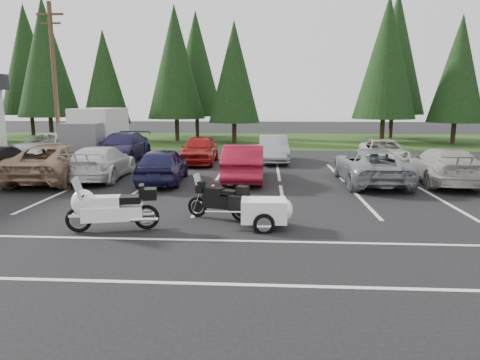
% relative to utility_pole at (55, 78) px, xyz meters
% --- Properties ---
extents(ground, '(120.00, 120.00, 0.00)m').
position_rel_utility_pole_xyz_m(ground, '(10.00, -12.00, -4.70)').
color(ground, black).
rests_on(ground, ground).
extents(grass_strip, '(80.00, 16.00, 0.01)m').
position_rel_utility_pole_xyz_m(grass_strip, '(10.00, 12.00, -4.69)').
color(grass_strip, '#1C3611').
rests_on(grass_strip, ground).
extents(lake_water, '(70.00, 50.00, 0.02)m').
position_rel_utility_pole_xyz_m(lake_water, '(14.00, 43.00, -4.70)').
color(lake_water, slate).
rests_on(lake_water, ground).
extents(utility_pole, '(1.60, 0.26, 9.00)m').
position_rel_utility_pole_xyz_m(utility_pole, '(0.00, 0.00, 0.00)').
color(utility_pole, '#473321').
rests_on(utility_pole, ground).
extents(box_truck, '(2.40, 5.60, 2.90)m').
position_rel_utility_pole_xyz_m(box_truck, '(2.00, 0.50, -3.25)').
color(box_truck, silver).
rests_on(box_truck, ground).
extents(stall_markings, '(32.00, 16.00, 0.01)m').
position_rel_utility_pole_xyz_m(stall_markings, '(10.00, -10.00, -4.69)').
color(stall_markings, silver).
rests_on(stall_markings, ground).
extents(conifer_2, '(5.10, 5.10, 11.89)m').
position_rel_utility_pole_xyz_m(conifer_2, '(-6.00, 10.80, 2.25)').
color(conifer_2, '#332316').
rests_on(conifer_2, ground).
extents(conifer_3, '(3.87, 3.87, 9.02)m').
position_rel_utility_pole_xyz_m(conifer_3, '(-0.50, 9.40, 0.57)').
color(conifer_3, '#332316').
rests_on(conifer_3, ground).
extents(conifer_4, '(4.80, 4.80, 11.17)m').
position_rel_utility_pole_xyz_m(conifer_4, '(5.00, 10.90, 1.83)').
color(conifer_4, '#332316').
rests_on(conifer_4, ground).
extents(conifer_5, '(4.14, 4.14, 9.63)m').
position_rel_utility_pole_xyz_m(conifer_5, '(10.00, 9.60, 0.93)').
color(conifer_5, '#332316').
rests_on(conifer_5, ground).
extents(conifer_6, '(4.93, 4.93, 11.48)m').
position_rel_utility_pole_xyz_m(conifer_6, '(22.00, 10.10, 2.01)').
color(conifer_6, '#332316').
rests_on(conifer_6, ground).
extents(conifer_7, '(4.27, 4.27, 9.94)m').
position_rel_utility_pole_xyz_m(conifer_7, '(27.50, 9.80, 1.11)').
color(conifer_7, '#332316').
rests_on(conifer_7, ground).
extents(conifer_back_a, '(5.28, 5.28, 12.30)m').
position_rel_utility_pole_xyz_m(conifer_back_a, '(-10.00, 15.00, 2.49)').
color(conifer_back_a, '#332316').
rests_on(conifer_back_a, ground).
extents(conifer_back_b, '(4.97, 4.97, 11.58)m').
position_rel_utility_pole_xyz_m(conifer_back_b, '(6.00, 15.50, 2.07)').
color(conifer_back_b, '#332316').
rests_on(conifer_back_b, ground).
extents(conifer_back_c, '(5.50, 5.50, 12.81)m').
position_rel_utility_pole_xyz_m(conifer_back_c, '(24.00, 14.80, 2.80)').
color(conifer_back_c, '#332316').
rests_on(conifer_back_c, ground).
extents(car_near_2, '(2.90, 5.80, 1.58)m').
position_rel_utility_pole_xyz_m(car_near_2, '(3.79, -7.89, -3.91)').
color(car_near_2, '#936F55').
rests_on(car_near_2, ground).
extents(car_near_3, '(2.28, 5.05, 1.43)m').
position_rel_utility_pole_xyz_m(car_near_3, '(5.49, -7.45, -3.98)').
color(car_near_3, silver).
rests_on(car_near_3, ground).
extents(car_near_4, '(1.98, 4.38, 1.46)m').
position_rel_utility_pole_xyz_m(car_near_4, '(8.35, -8.09, -3.97)').
color(car_near_4, '#1B1A41').
rests_on(car_near_4, ground).
extents(car_near_5, '(1.67, 4.70, 1.54)m').
position_rel_utility_pole_xyz_m(car_near_5, '(11.69, -7.42, -3.93)').
color(car_near_5, maroon).
rests_on(car_near_5, ground).
extents(car_near_6, '(2.40, 5.18, 1.44)m').
position_rel_utility_pole_xyz_m(car_near_6, '(16.89, -7.75, -3.98)').
color(car_near_6, gray).
rests_on(car_near_6, ground).
extents(car_near_7, '(2.53, 5.24, 1.47)m').
position_rel_utility_pole_xyz_m(car_near_7, '(19.85, -7.62, -3.96)').
color(car_near_7, '#A9A29A').
rests_on(car_near_7, ground).
extents(car_far_0, '(2.70, 5.61, 1.54)m').
position_rel_utility_pole_xyz_m(car_far_0, '(0.06, -1.56, -3.93)').
color(car_far_0, white).
rests_on(car_far_0, ground).
extents(car_far_1, '(2.24, 5.45, 1.58)m').
position_rel_utility_pole_xyz_m(car_far_1, '(4.49, -1.79, -3.91)').
color(car_far_1, '#1E1A42').
rests_on(car_far_1, ground).
extents(car_far_2, '(1.87, 4.45, 1.51)m').
position_rel_utility_pole_xyz_m(car_far_2, '(9.01, -2.46, -3.94)').
color(car_far_2, maroon).
rests_on(car_far_2, ground).
extents(car_far_3, '(1.68, 4.45, 1.45)m').
position_rel_utility_pole_xyz_m(car_far_3, '(13.01, -1.65, -3.97)').
color(car_far_3, gray).
rests_on(car_far_3, ground).
extents(car_far_4, '(2.66, 4.95, 1.32)m').
position_rel_utility_pole_xyz_m(car_far_4, '(18.85, -2.25, -4.04)').
color(car_far_4, beige).
rests_on(car_far_4, ground).
extents(touring_motorcycle, '(2.72, 1.34, 1.45)m').
position_rel_utility_pole_xyz_m(touring_motorcycle, '(8.68, -14.87, -3.97)').
color(touring_motorcycle, white).
rests_on(touring_motorcycle, ground).
extents(cargo_trailer, '(1.74, 1.01, 0.80)m').
position_rel_utility_pole_xyz_m(cargo_trailer, '(12.57, -14.38, -4.30)').
color(cargo_trailer, white).
rests_on(cargo_trailer, ground).
extents(adventure_motorcycle, '(2.28, 1.36, 1.31)m').
position_rel_utility_pole_xyz_m(adventure_motorcycle, '(11.28, -13.57, -4.04)').
color(adventure_motorcycle, black).
rests_on(adventure_motorcycle, ground).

